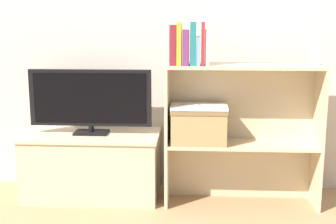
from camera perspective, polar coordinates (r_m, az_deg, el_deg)
ground_plane at (r=3.00m, az=-0.16°, el=-11.81°), size 16.00×16.00×0.00m
wall_back at (r=3.22m, az=0.36°, el=11.70°), size 10.00×0.05×2.40m
tv_stand at (r=3.20m, az=-9.18°, el=-6.35°), size 0.90×0.45×0.43m
tv at (r=3.09m, az=-9.45°, el=1.54°), size 0.80×0.14×0.43m
bookshelf_lower_tier at (r=3.10m, az=8.78°, el=-6.07°), size 0.97×0.27×0.41m
bookshelf_upper_tier at (r=3.00m, az=9.04°, el=2.26°), size 0.97×0.27×0.49m
book_maroon at (r=2.86m, az=0.64°, el=8.16°), size 0.04×0.13×0.24m
book_mustard at (r=2.86m, az=1.39°, el=8.30°), size 0.03×0.13×0.26m
book_plum at (r=2.86m, az=2.19°, el=7.86°), size 0.04×0.15×0.21m
book_teal at (r=2.86m, az=3.09°, el=8.33°), size 0.04×0.13×0.26m
book_skyblue at (r=2.86m, az=3.71°, el=7.44°), size 0.02×0.12×0.17m
book_crimson at (r=2.86m, az=4.28°, el=8.30°), size 0.02×0.14×0.26m
book_ivory at (r=2.86m, az=4.79°, el=7.87°), size 0.02×0.13×0.22m
baby_monitor at (r=2.98m, az=17.47°, el=6.57°), size 0.05×0.04×0.14m
storage_basket_left at (r=2.95m, az=3.77°, el=-1.48°), size 0.35×0.24×0.22m
laptop at (r=2.92m, az=3.80°, el=0.65°), size 0.35×0.21×0.02m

